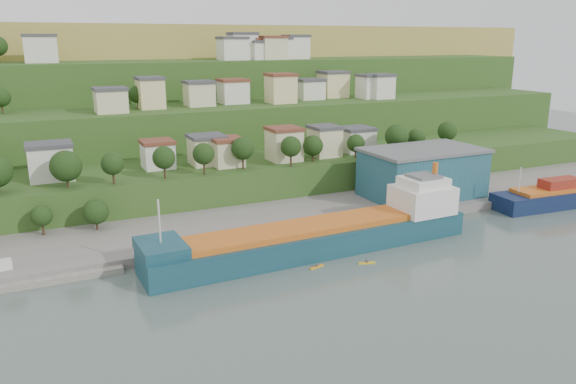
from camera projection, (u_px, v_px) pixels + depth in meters
ground at (322, 267)px, 107.90m from camera, size 500.00×500.00×0.00m
quay at (339, 214)px, 140.54m from camera, size 220.00×26.00×4.00m
pebble_beach at (6, 274)px, 104.69m from camera, size 40.00×18.00×2.40m
hillside at (146, 135)px, 255.34m from camera, size 360.00×211.13×96.00m
cargo_ship_near at (324, 237)px, 115.84m from camera, size 70.73×13.31×18.10m
warehouse at (422, 172)px, 148.31m from camera, size 31.26×19.42×12.80m
dinghy at (77, 256)px, 109.19m from camera, size 3.76×2.50×0.70m
kayak_orange at (317, 266)px, 107.79m from camera, size 3.30×1.36×0.82m
kayak_yellow at (367, 262)px, 109.71m from camera, size 3.38×1.42×0.84m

